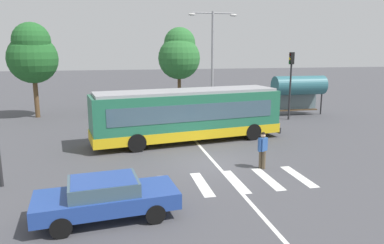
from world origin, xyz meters
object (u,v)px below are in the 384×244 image
bus_stop_shelter (299,86)px  parked_car_charcoal (112,104)px  background_tree_left (32,54)px  parked_car_champagne (177,102)px  pedestrian_crossing_street (263,148)px  foreground_sedan (106,196)px  background_tree_right (179,54)px  city_transit_bus (188,115)px  traffic_light_far_corner (291,75)px  parked_car_teal (204,101)px  parked_car_blue (146,103)px  twin_arm_street_lamp (213,53)px

bus_stop_shelter → parked_car_charcoal: bearing=163.0°
background_tree_left → parked_car_champagne: bearing=3.4°
pedestrian_crossing_street → foreground_sedan: size_ratio=0.37×
background_tree_right → foreground_sedan: bearing=-105.4°
background_tree_left → background_tree_right: bearing=27.1°
parked_car_charcoal → background_tree_right: bearing=38.3°
pedestrian_crossing_street → background_tree_right: bearing=89.6°
city_transit_bus → background_tree_right: bearing=81.4°
traffic_light_far_corner → pedestrian_crossing_street: bearing=-122.6°
pedestrian_crossing_street → traffic_light_far_corner: traffic_light_far_corner is taller
bus_stop_shelter → background_tree_right: 13.18m
city_transit_bus → foreground_sedan: size_ratio=2.48×
parked_car_champagne → parked_car_teal: bearing=1.1°
parked_car_blue → parked_car_teal: (5.14, -0.03, 0.00)m
foreground_sedan → parked_car_blue: 20.03m
parked_car_champagne → twin_arm_street_lamp: size_ratio=0.55×
foreground_sedan → bus_stop_shelter: bus_stop_shelter is taller
pedestrian_crossing_street → foreground_sedan: pedestrian_crossing_street is taller
twin_arm_street_lamp → background_tree_right: size_ratio=1.09×
parked_car_blue → city_transit_bus: bearing=-82.0°
twin_arm_street_lamp → foreground_sedan: bearing=-115.9°
traffic_light_far_corner → background_tree_right: background_tree_right is taller
parked_car_champagne → traffic_light_far_corner: size_ratio=0.88×
background_tree_right → traffic_light_far_corner: bearing=-60.7°
city_transit_bus → twin_arm_street_lamp: 9.14m
traffic_light_far_corner → bus_stop_shelter: (1.58, 1.51, -1.01)m
parked_car_teal → background_tree_right: (-1.16, 5.80, 4.13)m
foreground_sedan → traffic_light_far_corner: 19.63m
parked_car_teal → pedestrian_crossing_street: bearing=-94.6°
city_transit_bus → parked_car_charcoal: (-4.47, 10.92, -0.82)m
foreground_sedan → parked_car_champagne: 20.53m
foreground_sedan → parked_car_champagne: (5.74, 19.71, 0.00)m
parked_car_champagne → twin_arm_street_lamp: (2.40, -2.94, 4.35)m
parked_car_teal → traffic_light_far_corner: (5.36, -5.80, 2.66)m
parked_car_champagne → parked_car_teal: size_ratio=0.97×
parked_car_charcoal → traffic_light_far_corner: size_ratio=0.89×
parked_car_charcoal → foreground_sedan: bearing=-90.2°
city_transit_bus → bus_stop_shelter: 12.35m
parked_car_teal → background_tree_right: size_ratio=0.62×
parked_car_charcoal → bus_stop_shelter: bus_stop_shelter is taller
city_transit_bus → bus_stop_shelter: (10.58, 6.33, 0.83)m
city_transit_bus → parked_car_teal: size_ratio=2.47×
pedestrian_crossing_street → parked_car_champagne: pedestrian_crossing_street is taller
bus_stop_shelter → background_tree_left: bearing=170.3°
foreground_sedan → bus_stop_shelter: size_ratio=1.07×
pedestrian_crossing_street → parked_car_teal: 16.27m
foreground_sedan → parked_car_blue: (3.05, 19.79, 0.00)m
pedestrian_crossing_street → background_tree_right: size_ratio=0.23×
background_tree_right → bus_stop_shelter: bearing=-51.3°
twin_arm_street_lamp → background_tree_left: 14.04m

